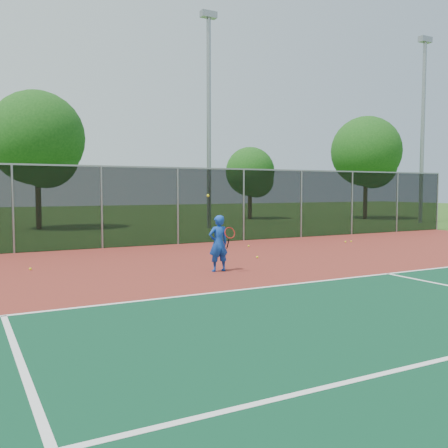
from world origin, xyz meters
The scene contains 14 objects.
ground centered at (0.00, 0.00, 0.00)m, with size 120.00×120.00×0.00m, color #285117.
court_apron centered at (0.00, 2.00, 0.01)m, with size 30.00×20.00×0.02m, color maroon.
fence_back centered at (0.00, 12.00, 1.56)m, with size 30.00×0.06×3.03m.
tennis_player centered at (-1.61, 5.42, 0.77)m, with size 0.59×0.60×2.03m.
practice_ball_0 centered at (1.96, 9.85, 0.06)m, with size 0.07×0.07×0.07m, color yellow.
practice_ball_1 centered at (0.61, 7.06, 0.06)m, with size 0.07×0.07×0.07m, color yellow.
practice_ball_2 centered at (-5.97, 7.96, 0.06)m, with size 0.07×0.07×0.07m, color yellow.
practice_ball_3 centered at (6.19, 9.27, 0.06)m, with size 0.07×0.07×0.07m, color yellow.
practice_ball_4 centered at (6.51, 9.29, 0.06)m, with size 0.07×0.07×0.07m, color yellow.
floodlight_n centered at (4.74, 18.81, 6.69)m, with size 0.90×0.40×11.84m.
floodlight_ne centered at (18.90, 16.40, 6.69)m, with size 0.90×0.40×11.84m.
tree_back_left centered at (-3.66, 22.52, 4.70)m, with size 5.10×5.10×7.49m.
tree_back_mid centered at (11.40, 25.20, 3.30)m, with size 3.58×3.58×5.26m.
tree_back_right centered at (18.99, 21.32, 4.71)m, with size 5.11×5.11×7.51m.
Camera 1 is at (-7.62, -6.14, 2.18)m, focal length 40.00 mm.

